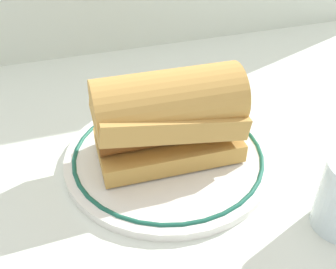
{
  "coord_description": "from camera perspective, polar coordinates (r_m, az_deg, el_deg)",
  "views": [
    {
      "loc": [
        -0.15,
        -0.4,
        0.36
      ],
      "look_at": [
        -0.01,
        0.01,
        0.04
      ],
      "focal_mm": 41.49,
      "sensor_mm": 36.0,
      "label": 1
    }
  ],
  "objects": [
    {
      "name": "ground_plane",
      "position": [
        0.56,
        1.21,
        -4.01
      ],
      "size": [
        1.5,
        1.5,
        0.0
      ],
      "primitive_type": "plane",
      "color": "silver"
    },
    {
      "name": "plate",
      "position": [
        0.55,
        0.0,
        -3.1
      ],
      "size": [
        0.29,
        0.29,
        0.01
      ],
      "color": "white",
      "rests_on": "ground_plane"
    },
    {
      "name": "sausage_sandwich",
      "position": [
        0.51,
        0.0,
        2.84
      ],
      "size": [
        0.2,
        0.11,
        0.12
      ],
      "rotation": [
        0.0,
        0.0,
        -0.04
      ],
      "color": "#C29144",
      "rests_on": "plate"
    }
  ]
}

